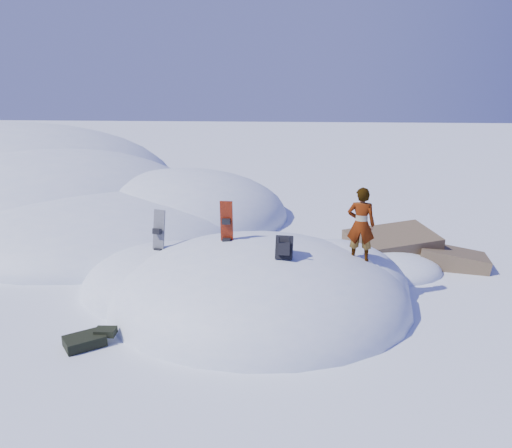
# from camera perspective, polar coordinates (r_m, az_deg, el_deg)

# --- Properties ---
(ground) EXTENTS (120.00, 120.00, 0.00)m
(ground) POSITION_cam_1_polar(r_m,az_deg,el_deg) (11.72, 0.25, -8.94)
(ground) COLOR silver
(ground) RESTS_ON ground
(snow_mound) EXTENTS (8.00, 6.00, 3.00)m
(snow_mound) POSITION_cam_1_polar(r_m,az_deg,el_deg) (11.95, -0.49, -8.44)
(snow_mound) COLOR silver
(snow_mound) RESTS_ON ground
(snow_ridge) EXTENTS (21.50, 18.50, 6.40)m
(snow_ridge) POSITION_cam_1_polar(r_m,az_deg,el_deg) (23.89, -23.47, 2.50)
(snow_ridge) COLOR silver
(snow_ridge) RESTS_ON ground
(rock_outcrop) EXTENTS (4.68, 4.41, 1.68)m
(rock_outcrop) POSITION_cam_1_polar(r_m,az_deg,el_deg) (14.76, 15.82, -4.24)
(rock_outcrop) COLOR brown
(rock_outcrop) RESTS_ON ground
(snowboard_red) EXTENTS (0.29, 0.18, 1.53)m
(snowboard_red) POSITION_cam_1_polar(r_m,az_deg,el_deg) (11.29, -3.36, -1.04)
(snowboard_red) COLOR red
(snowboard_red) RESTS_ON snow_mound
(snowboard_dark) EXTENTS (0.38, 0.37, 1.62)m
(snowboard_dark) POSITION_cam_1_polar(r_m,az_deg,el_deg) (12.11, -11.11, -2.15)
(snowboard_dark) COLOR black
(snowboard_dark) RESTS_ON snow_mound
(backpack) EXTENTS (0.37, 0.47, 0.59)m
(backpack) POSITION_cam_1_polar(r_m,az_deg,el_deg) (10.33, 3.24, -2.71)
(backpack) COLOR black
(backpack) RESTS_ON snow_mound
(gear_pile) EXTENTS (0.99, 0.85, 0.26)m
(gear_pile) POSITION_cam_1_polar(r_m,az_deg,el_deg) (10.40, -18.64, -12.39)
(gear_pile) COLOR black
(gear_pile) RESTS_ON ground
(person) EXTENTS (0.68, 0.51, 1.68)m
(person) POSITION_cam_1_polar(r_m,az_deg,el_deg) (11.24, 11.90, -0.06)
(person) COLOR slate
(person) RESTS_ON snow_mound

